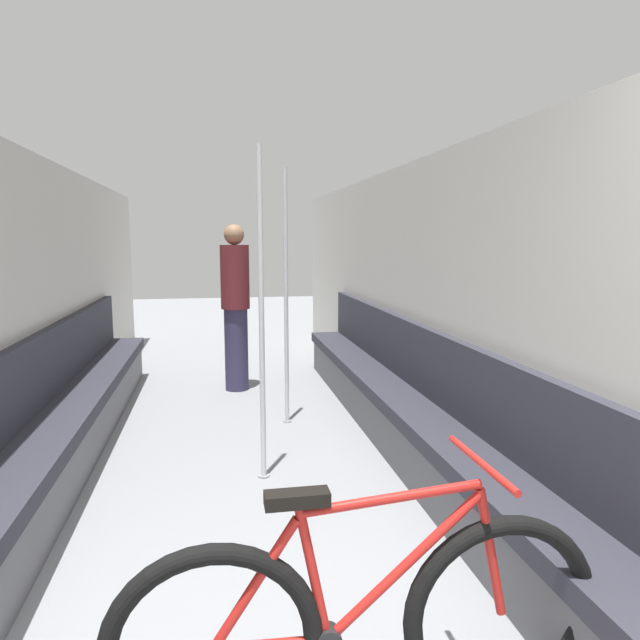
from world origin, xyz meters
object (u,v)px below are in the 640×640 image
bicycle (363,625)px  grab_pole_far (286,302)px  grab_pole_near (262,321)px  bench_seat_row_left (61,426)px  bench_seat_row_right (402,407)px  passenger_standing (235,306)px

bicycle → grab_pole_far: grab_pole_far is taller
grab_pole_far → bicycle: bearing=-92.8°
bicycle → grab_pole_near: bearing=74.4°
bench_seat_row_left → grab_pole_near: 1.60m
grab_pole_far → grab_pole_near: bearing=-105.0°
bicycle → grab_pole_near: (-0.15, 2.06, 0.70)m
grab_pole_near → bicycle: bearing=-85.8°
bench_seat_row_left → grab_pole_far: (1.67, 0.76, 0.75)m
grab_pole_far → bench_seat_row_right: bearing=-43.8°
bench_seat_row_left → grab_pole_far: size_ratio=2.54×
bicycle → grab_pole_far: size_ratio=0.75×
bicycle → passenger_standing: passenger_standing is taller
bicycle → grab_pole_near: 2.18m
bench_seat_row_left → grab_pole_near: (1.36, -0.37, 0.75)m
grab_pole_far → passenger_standing: (-0.39, 1.18, -0.16)m
bench_seat_row_left → grab_pole_near: bearing=-15.3°
bench_seat_row_left → bench_seat_row_right: (2.46, 0.00, 0.00)m
bench_seat_row_left → bicycle: (1.51, -2.43, 0.05)m
bench_seat_row_left → bicycle: bench_seat_row_left is taller
bench_seat_row_left → grab_pole_far: bearing=24.6°
bicycle → grab_pole_near: grab_pole_near is taller
bench_seat_row_right → grab_pole_near: 1.38m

